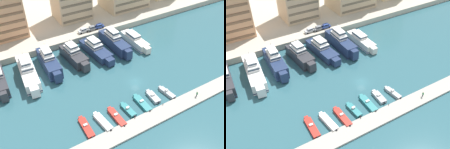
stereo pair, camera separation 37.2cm
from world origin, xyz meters
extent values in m
plane|color=#2D5B66|center=(0.00, 0.00, 0.00)|extent=(400.00, 400.00, 0.00)
cube|color=#BCB29E|center=(0.00, 65.74, 1.19)|extent=(180.00, 70.00, 2.38)
cube|color=#A8A399|center=(0.00, -14.92, 0.29)|extent=(120.00, 4.88, 0.59)
cube|color=#333338|center=(-37.58, 12.45, 1.92)|extent=(2.12, 1.94, 3.11)
cube|color=#334C7F|center=(-37.19, 21.17, 0.64)|extent=(4.46, 16.10, 0.24)
cube|color=white|center=(-28.50, 19.86, 1.81)|extent=(6.02, 18.21, 3.62)
cube|color=white|center=(-29.30, 9.91, 1.90)|extent=(2.71, 2.49, 3.08)
cube|color=#192347|center=(-28.50, 19.86, 0.63)|extent=(6.08, 18.39, 0.24)
cube|color=white|center=(-28.39, 21.20, 4.46)|extent=(4.18, 7.78, 1.67)
cube|color=#233342|center=(-28.39, 21.20, 4.62)|extent=(4.23, 7.86, 0.60)
cube|color=white|center=(-28.39, 21.20, 5.93)|extent=(3.26, 6.07, 1.28)
cube|color=#233342|center=(-28.39, 21.20, 6.06)|extent=(3.30, 6.13, 0.46)
cylinder|color=silver|center=(-28.30, 22.32, 7.47)|extent=(0.16, 0.16, 1.80)
cube|color=white|center=(-27.75, 29.23, 1.00)|extent=(3.97, 1.21, 0.20)
cube|color=navy|center=(-20.83, 21.36, 2.06)|extent=(4.94, 15.59, 4.13)
cube|color=navy|center=(-21.13, 12.65, 2.17)|extent=(2.50, 2.29, 3.51)
cube|color=#334C7F|center=(-20.83, 21.36, 0.72)|extent=(4.99, 15.74, 0.24)
cube|color=white|center=(-20.79, 22.52, 4.78)|extent=(3.66, 6.60, 1.31)
cube|color=#233342|center=(-20.79, 22.52, 4.91)|extent=(3.71, 6.67, 0.47)
cube|color=white|center=(-20.79, 22.52, 6.15)|extent=(2.86, 5.15, 1.43)
cube|color=#233342|center=(-20.79, 22.52, 6.29)|extent=(2.89, 5.20, 0.51)
cylinder|color=silver|center=(-20.76, 23.49, 7.76)|extent=(0.16, 0.16, 1.80)
cube|color=navy|center=(-20.55, 29.53, 1.13)|extent=(3.78, 1.03, 0.20)
cube|color=#333338|center=(-11.96, 20.86, 1.86)|extent=(5.91, 13.62, 3.72)
cube|color=#333338|center=(-11.21, 13.23, 1.95)|extent=(2.77, 2.56, 3.16)
cube|color=black|center=(-11.96, 20.86, 0.65)|extent=(5.97, 13.76, 0.24)
cube|color=white|center=(-12.05, 21.84, 4.45)|extent=(4.15, 5.88, 1.46)
cube|color=#233342|center=(-12.05, 21.84, 4.60)|extent=(4.20, 5.94, 0.53)
cube|color=white|center=(-12.05, 21.84, 5.78)|extent=(3.24, 4.59, 1.19)
cube|color=#233342|center=(-12.05, 21.84, 5.90)|extent=(3.28, 4.64, 0.43)
cylinder|color=silver|center=(-12.14, 22.67, 7.27)|extent=(0.16, 0.16, 1.80)
cube|color=#333338|center=(-12.65, 27.89, 1.02)|extent=(4.02, 1.28, 0.20)
cube|color=navy|center=(-3.39, 20.58, 1.50)|extent=(6.39, 15.74, 3.01)
cube|color=navy|center=(-2.54, 11.84, 1.58)|extent=(2.94, 2.72, 2.56)
cube|color=black|center=(-3.39, 20.58, 0.53)|extent=(6.46, 15.90, 0.24)
cube|color=white|center=(-3.50, 21.73, 3.73)|extent=(4.46, 6.78, 1.45)
cube|color=#233342|center=(-3.50, 21.73, 3.88)|extent=(4.51, 6.85, 0.52)
cube|color=white|center=(-3.50, 21.73, 5.10)|extent=(3.47, 5.29, 1.29)
cube|color=#233342|center=(-3.50, 21.73, 5.23)|extent=(3.52, 5.35, 0.46)
cylinder|color=silver|center=(-3.59, 22.69, 6.65)|extent=(0.16, 0.16, 1.80)
cube|color=navy|center=(-4.17, 28.67, 0.83)|extent=(4.26, 1.30, 0.20)
cube|color=navy|center=(4.57, 20.69, 2.14)|extent=(4.62, 16.47, 4.28)
cube|color=navy|center=(4.75, 11.52, 2.24)|extent=(2.41, 2.20, 3.63)
cube|color=black|center=(4.57, 20.69, 0.75)|extent=(4.66, 16.63, 0.24)
cube|color=white|center=(4.55, 21.92, 4.98)|extent=(3.49, 6.95, 1.41)
cube|color=#233342|center=(4.55, 21.92, 5.12)|extent=(3.53, 7.02, 0.51)
cube|color=white|center=(4.55, 21.92, 6.44)|extent=(2.72, 5.42, 1.50)
cube|color=#233342|center=(4.55, 21.92, 6.59)|extent=(2.76, 5.47, 0.54)
cylinder|color=silver|center=(4.53, 22.95, 8.09)|extent=(0.16, 0.16, 1.80)
cube|color=navy|center=(4.41, 29.33, 1.18)|extent=(3.68, 0.97, 0.20)
cube|color=silver|center=(12.80, 19.09, 1.43)|extent=(4.28, 14.22, 2.85)
cube|color=silver|center=(12.96, 11.12, 1.50)|extent=(2.24, 2.04, 2.42)
cube|color=#334C7F|center=(12.80, 19.09, 0.50)|extent=(4.33, 14.37, 0.24)
cube|color=white|center=(12.78, 20.15, 3.55)|extent=(3.24, 6.00, 1.39)
cube|color=#233342|center=(12.78, 20.15, 3.69)|extent=(3.28, 6.06, 0.50)
cylinder|color=silver|center=(12.76, 21.04, 5.14)|extent=(0.16, 0.16, 1.80)
cube|color=silver|center=(12.64, 26.61, 0.78)|extent=(3.41, 0.97, 0.20)
cube|color=red|center=(-21.80, -8.71, 0.37)|extent=(2.22, 6.95, 0.73)
cube|color=red|center=(-21.65, -4.88, 0.37)|extent=(1.11, 0.92, 0.62)
cube|color=silver|center=(-21.78, -8.19, 0.95)|extent=(1.10, 0.64, 0.44)
cube|color=#283847|center=(-21.77, -7.91, 1.02)|extent=(0.98, 0.12, 0.26)
cube|color=black|center=(-21.94, -12.32, 0.52)|extent=(0.37, 0.29, 0.60)
cube|color=white|center=(-17.24, -9.47, 0.52)|extent=(2.61, 6.80, 1.04)
cube|color=white|center=(-17.64, -5.79, 0.52)|extent=(1.13, 0.96, 0.88)
cube|color=black|center=(-16.86, -12.95, 0.67)|extent=(0.39, 0.32, 0.60)
cube|color=red|center=(-13.14, -9.85, 0.45)|extent=(1.99, 6.99, 0.89)
cube|color=red|center=(-13.24, -6.01, 0.45)|extent=(1.02, 0.85, 0.76)
cube|color=silver|center=(-13.16, -9.33, 1.12)|extent=(1.02, 0.62, 0.45)
cube|color=#283847|center=(-13.16, -9.05, 1.19)|extent=(0.92, 0.10, 0.27)
cube|color=black|center=(-13.06, -13.50, 0.60)|extent=(0.37, 0.29, 0.60)
cube|color=teal|center=(-9.01, -9.28, 0.43)|extent=(2.10, 5.37, 0.85)
cube|color=teal|center=(-9.21, -6.30, 0.43)|extent=(1.02, 0.85, 0.73)
cube|color=silver|center=(-9.04, -8.89, 1.14)|extent=(1.00, 0.66, 0.57)
cube|color=#283847|center=(-9.06, -8.61, 1.23)|extent=(0.88, 0.14, 0.34)
cube|color=black|center=(-8.83, -12.09, 0.58)|extent=(0.38, 0.30, 0.60)
cube|color=teal|center=(-4.12, -9.26, 0.45)|extent=(2.17, 6.70, 0.90)
cube|color=teal|center=(-4.05, -5.52, 0.45)|extent=(1.15, 0.95, 0.76)
cube|color=silver|center=(-4.11, -8.76, 1.12)|extent=(1.14, 0.62, 0.45)
cube|color=#283847|center=(-4.10, -8.48, 1.19)|extent=(1.03, 0.10, 0.27)
cube|color=black|center=(-4.17, -12.77, 0.60)|extent=(0.36, 0.29, 0.60)
cube|color=#9EA3A8|center=(0.20, -8.76, 0.47)|extent=(2.38, 5.03, 0.94)
cube|color=#9EA3A8|center=(0.38, -5.90, 0.47)|extent=(1.20, 1.00, 0.80)
cube|color=silver|center=(0.22, -8.39, 1.17)|extent=(1.18, 0.67, 0.47)
cube|color=#283847|center=(0.24, -8.11, 1.24)|extent=(1.04, 0.14, 0.28)
cube|color=black|center=(0.03, -11.39, 0.62)|extent=(0.38, 0.30, 0.60)
cube|color=#9EA3A8|center=(4.93, -9.47, 0.48)|extent=(2.10, 5.66, 0.96)
cube|color=#9EA3A8|center=(4.61, -6.42, 0.48)|extent=(0.91, 0.77, 0.82)
cube|color=silver|center=(4.89, -9.06, 1.26)|extent=(0.90, 0.68, 0.60)
cube|color=#283847|center=(4.86, -8.78, 1.35)|extent=(0.77, 0.16, 0.36)
cube|color=black|center=(5.23, -12.40, 0.63)|extent=(0.39, 0.32, 0.60)
cube|color=#B7BCC1|center=(-2.06, 33.61, 3.10)|extent=(4.20, 1.96, 0.80)
cube|color=#B7BCC1|center=(-1.91, 33.62, 3.84)|extent=(2.20, 1.69, 0.68)
cube|color=#1E2833|center=(-1.91, 33.62, 3.84)|extent=(2.15, 1.70, 0.37)
cylinder|color=black|center=(-3.35, 32.67, 2.70)|extent=(0.65, 0.26, 0.64)
cylinder|color=black|center=(-3.46, 34.37, 2.70)|extent=(0.65, 0.26, 0.64)
cylinder|color=black|center=(-0.66, 32.84, 2.70)|extent=(0.65, 0.26, 0.64)
cylinder|color=black|center=(-0.77, 34.54, 2.70)|extent=(0.65, 0.26, 0.64)
cube|color=slate|center=(1.67, 33.41, 3.10)|extent=(4.20, 1.95, 0.80)
cube|color=slate|center=(1.82, 33.42, 3.84)|extent=(2.19, 1.69, 0.68)
cube|color=#1E2833|center=(1.82, 33.42, 3.84)|extent=(2.15, 1.70, 0.37)
cylinder|color=black|center=(0.38, 32.48, 2.70)|extent=(0.65, 0.26, 0.64)
cylinder|color=black|center=(0.27, 34.17, 2.70)|extent=(0.65, 0.26, 0.64)
cylinder|color=black|center=(3.07, 32.65, 2.70)|extent=(0.65, 0.26, 0.64)
cylinder|color=black|center=(2.96, 34.34, 2.70)|extent=(0.65, 0.26, 0.64)
cube|color=#28428E|center=(5.07, 33.51, 3.10)|extent=(4.12, 1.75, 0.80)
cube|color=#28428E|center=(5.22, 33.51, 3.84)|extent=(2.12, 1.59, 0.68)
cube|color=#1E2833|center=(5.22, 33.51, 3.84)|extent=(2.08, 1.60, 0.37)
cylinder|color=black|center=(3.73, 32.64, 2.70)|extent=(0.64, 0.23, 0.64)
cylinder|color=black|center=(3.71, 34.34, 2.70)|extent=(0.64, 0.23, 0.64)
cylinder|color=black|center=(6.43, 32.67, 2.70)|extent=(0.64, 0.23, 0.64)
cylinder|color=black|center=(6.41, 34.37, 2.70)|extent=(0.64, 0.23, 0.64)
cube|color=brown|center=(-29.20, 40.88, 3.91)|extent=(14.72, 0.24, 0.90)
cube|color=brown|center=(-29.20, 40.88, 6.97)|extent=(14.72, 0.24, 0.90)
cube|color=brown|center=(-29.20, 40.88, 10.02)|extent=(14.72, 0.24, 0.90)
cube|color=brown|center=(-29.20, 40.88, 13.08)|extent=(14.72, 0.24, 0.90)
cube|color=#6D5F4B|center=(-0.22, 42.05, 4.01)|extent=(13.27, 0.24, 0.90)
cube|color=#6D5F4B|center=(-0.22, 42.05, 7.27)|extent=(13.27, 0.24, 0.90)
cube|color=#6D5F4B|center=(-0.22, 42.05, 10.52)|extent=(13.27, 0.24, 0.90)
cube|color=#6D5F4B|center=(25.58, 39.06, 4.01)|extent=(18.02, 0.24, 0.90)
cube|color=#6D5F4B|center=(25.58, 39.06, 7.26)|extent=(18.02, 0.24, 0.90)
cylinder|color=#282D3D|center=(11.23, -15.17, 1.02)|extent=(0.14, 0.14, 0.86)
cylinder|color=#282D3D|center=(11.28, -15.00, 1.02)|extent=(0.14, 0.14, 0.86)
cube|color=#337F4C|center=(11.26, -15.08, 1.78)|extent=(0.38, 0.53, 0.66)
cylinder|color=#337F4C|center=(11.17, -15.36, 1.73)|extent=(0.10, 0.10, 0.66)
cylinder|color=#337F4C|center=(11.35, -14.81, 1.73)|extent=(0.10, 0.10, 0.66)
sphere|color=tan|center=(11.26, -15.08, 2.23)|extent=(0.24, 0.24, 0.24)
cylinder|color=#2D2D33|center=(-9.19, -12.73, 0.81)|extent=(0.18, 0.18, 0.45)
sphere|color=#2D2D33|center=(-9.19, -12.73, 1.10)|extent=(0.20, 0.20, 0.20)
cylinder|color=#2D2D33|center=(0.46, -12.73, 0.81)|extent=(0.18, 0.18, 0.45)
sphere|color=#2D2D33|center=(0.46, -12.73, 1.10)|extent=(0.20, 0.20, 0.20)
camera|label=1|loc=(-37.59, -47.97, 51.97)|focal=40.00mm
camera|label=2|loc=(-37.27, -48.16, 51.97)|focal=40.00mm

